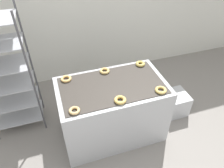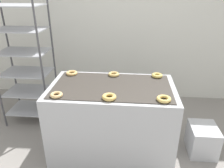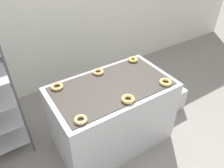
{
  "view_description": "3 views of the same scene",
  "coord_description": "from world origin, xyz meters",
  "views": [
    {
      "loc": [
        -0.62,
        -1.24,
        2.51
      ],
      "look_at": [
        0.0,
        0.63,
        0.87
      ],
      "focal_mm": 35.0,
      "sensor_mm": 36.0,
      "label": 1
    },
    {
      "loc": [
        0.19,
        -1.41,
        1.81
      ],
      "look_at": [
        0.0,
        0.63,
        0.87
      ],
      "focal_mm": 35.0,
      "sensor_mm": 36.0,
      "label": 2
    },
    {
      "loc": [
        -0.98,
        -0.9,
        2.22
      ],
      "look_at": [
        0.0,
        0.63,
        0.87
      ],
      "focal_mm": 35.0,
      "sensor_mm": 36.0,
      "label": 3
    }
  ],
  "objects": [
    {
      "name": "fryer_machine",
      "position": [
        0.0,
        0.63,
        0.42
      ],
      "size": [
        1.31,
        0.77,
        0.85
      ],
      "color": "#B7BABF",
      "rests_on": "ground_plane"
    },
    {
      "name": "glaze_bin",
      "position": [
        1.05,
        0.71,
        0.17
      ],
      "size": [
        0.3,
        0.36,
        0.34
      ],
      "color": "#B7BABF",
      "rests_on": "ground_plane"
    },
    {
      "name": "donut_near_left",
      "position": [
        -0.5,
        0.35,
        0.87
      ],
      "size": [
        0.12,
        0.12,
        0.03
      ],
      "primitive_type": "torus",
      "color": "tan",
      "rests_on": "fryer_machine"
    },
    {
      "name": "donut_near_center",
      "position": [
        0.0,
        0.35,
        0.87
      ],
      "size": [
        0.13,
        0.13,
        0.04
      ],
      "primitive_type": "torus",
      "color": "#DBB25A",
      "rests_on": "fryer_machine"
    },
    {
      "name": "donut_near_right",
      "position": [
        0.5,
        0.36,
        0.87
      ],
      "size": [
        0.13,
        0.13,
        0.03
      ],
      "primitive_type": "torus",
      "color": "#DDB962",
      "rests_on": "fryer_machine"
    },
    {
      "name": "donut_far_left",
      "position": [
        -0.5,
        0.91,
        0.87
      ],
      "size": [
        0.13,
        0.13,
        0.03
      ],
      "primitive_type": "torus",
      "color": "#EAB669",
      "rests_on": "fryer_machine"
    },
    {
      "name": "donut_far_center",
      "position": [
        -0.01,
        0.92,
        0.87
      ],
      "size": [
        0.13,
        0.13,
        0.03
      ],
      "primitive_type": "torus",
      "color": "#DCB566",
      "rests_on": "fryer_machine"
    },
    {
      "name": "donut_far_right",
      "position": [
        0.49,
        0.92,
        0.87
      ],
      "size": [
        0.12,
        0.12,
        0.04
      ],
      "primitive_type": "torus",
      "color": "#D6B95B",
      "rests_on": "fryer_machine"
    }
  ]
}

